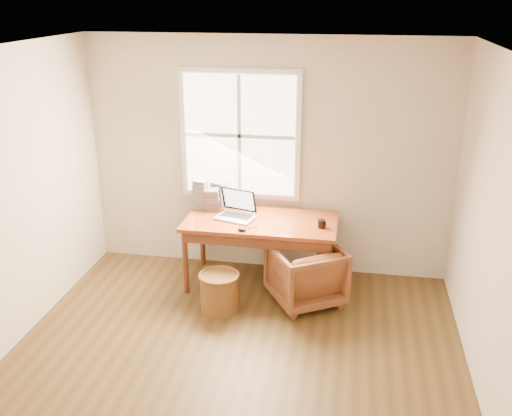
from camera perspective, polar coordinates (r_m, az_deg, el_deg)
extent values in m
cube|color=#4B371A|center=(4.85, -3.24, -17.64)|extent=(4.00, 4.50, 0.02)
cube|color=white|center=(3.81, -4.07, 14.85)|extent=(4.00, 4.50, 0.02)
cube|color=beige|center=(6.25, 1.21, 5.05)|extent=(4.00, 0.02, 2.60)
cube|color=beige|center=(4.20, 24.22, -5.07)|extent=(0.02, 4.50, 2.60)
cube|color=silver|center=(6.20, -1.60, 7.30)|extent=(1.32, 0.05, 1.42)
cube|color=white|center=(6.17, -1.65, 7.24)|extent=(1.20, 0.02, 1.30)
cube|color=silver|center=(6.16, -1.67, 7.22)|extent=(0.04, 0.02, 1.30)
cube|color=silver|center=(6.16, -1.67, 7.22)|extent=(1.20, 0.02, 0.04)
cube|color=brown|center=(6.01, 0.49, -1.38)|extent=(1.60, 0.80, 0.04)
imported|color=brown|center=(5.86, 4.99, -6.58)|extent=(0.92, 0.93, 0.62)
cylinder|color=brown|center=(5.76, -3.68, -8.40)|extent=(0.44, 0.44, 0.38)
ellipsoid|color=black|center=(5.72, -1.43, -2.16)|extent=(0.11, 0.08, 0.03)
cylinder|color=black|center=(5.83, 6.55, -1.57)|extent=(0.08, 0.08, 0.09)
cube|color=#ABAEB7|center=(6.37, -3.77, 1.42)|extent=(0.17, 0.16, 0.28)
cube|color=#2A2B30|center=(6.25, -4.45, 0.84)|extent=(0.18, 0.16, 0.24)
cube|color=#A8A6B4|center=(6.29, -5.53, 1.37)|extent=(0.16, 0.14, 0.33)
cube|color=silver|center=(6.33, -1.79, 0.90)|extent=(0.18, 0.17, 0.18)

